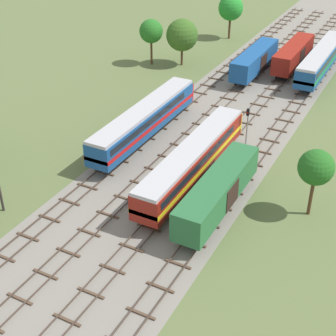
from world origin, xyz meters
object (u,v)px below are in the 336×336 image
diesel_railcar_far_left_mid (145,119)px  signal_post_nearest (248,121)px  diesel_railcar_centre_left_near (193,159)px  freight_boxcar_centre_nearest (218,191)px  diesel_railcar_centre_far (321,58)px  freight_boxcar_left_midfar (255,60)px  freight_boxcar_centre_left_farther (293,54)px

diesel_railcar_far_left_mid → signal_post_nearest: size_ratio=4.38×
diesel_railcar_centre_left_near → signal_post_nearest: (2.21, 9.85, 0.42)m
freight_boxcar_centre_nearest → signal_post_nearest: bearing=99.2°
diesel_railcar_centre_left_near → diesel_railcar_centre_far: 36.31m
freight_boxcar_left_midfar → freight_boxcar_centre_left_farther: 6.91m
freight_boxcar_left_midfar → diesel_railcar_centre_far: 10.06m
diesel_railcar_far_left_mid → diesel_railcar_centre_far: bearing=66.4°
diesel_railcar_centre_far → signal_post_nearest: 26.28m
freight_boxcar_centre_left_farther → signal_post_nearest: 26.78m
diesel_railcar_centre_left_near → diesel_railcar_far_left_mid: 10.50m
freight_boxcar_centre_left_farther → signal_post_nearest: (2.20, -26.69, 0.56)m
freight_boxcar_left_midfar → signal_post_nearest: (6.62, -21.37, 0.56)m
freight_boxcar_centre_nearest → diesel_railcar_centre_left_near: 5.87m
freight_boxcar_centre_nearest → diesel_railcar_far_left_mid: 16.33m
diesel_railcar_centre_left_near → diesel_railcar_far_left_mid: bearing=147.3°
diesel_railcar_far_left_mid → freight_boxcar_centre_left_farther: diesel_railcar_far_left_mid is taller
diesel_railcar_centre_left_near → signal_post_nearest: signal_post_nearest is taller
diesel_railcar_centre_left_near → freight_boxcar_left_midfar: 31.53m
diesel_railcar_far_left_mid → diesel_railcar_centre_far: size_ratio=1.00×
signal_post_nearest → freight_boxcar_left_midfar: bearing=107.2°
diesel_railcar_far_left_mid → freight_boxcar_left_midfar: diesel_railcar_far_left_mid is taller
diesel_railcar_far_left_mid → diesel_railcar_centre_far: 33.12m
signal_post_nearest → freight_boxcar_centre_nearest: bearing=-80.8°
freight_boxcar_left_midfar → freight_boxcar_centre_left_farther: bearing=50.3°
diesel_railcar_centre_left_near → diesel_railcar_centre_far: size_ratio=1.00×
diesel_railcar_centre_left_near → freight_boxcar_left_midfar: diesel_railcar_centre_left_near is taller
diesel_railcar_far_left_mid → freight_boxcar_centre_left_farther: bearing=74.0°
freight_boxcar_left_midfar → diesel_railcar_centre_left_near: bearing=-82.0°
freight_boxcar_left_midfar → freight_boxcar_centre_left_farther: (4.42, 5.32, 0.00)m
diesel_railcar_centre_far → freight_boxcar_centre_left_farther: diesel_railcar_centre_far is taller
diesel_railcar_centre_far → freight_boxcar_centre_left_farther: size_ratio=1.46×
freight_boxcar_left_midfar → signal_post_nearest: size_ratio=2.99×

